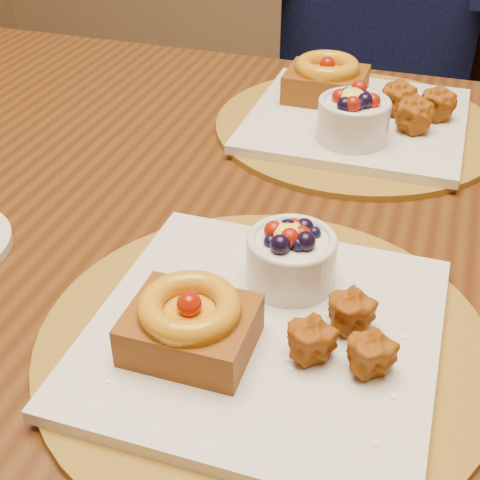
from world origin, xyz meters
name	(u,v)px	position (x,y,z in m)	size (l,w,h in m)	color
dining_table	(316,268)	(0.11, -0.12, 0.68)	(1.60, 0.90, 0.76)	#3B1C0A
place_setting_near	(263,323)	(0.11, -0.34, 0.78)	(0.38, 0.38, 0.08)	brown
place_setting_far	(355,113)	(0.11, 0.09, 0.78)	(0.38, 0.38, 0.09)	brown
chair_far	(393,115)	(0.10, 0.86, 0.45)	(0.49, 0.49, 0.81)	black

